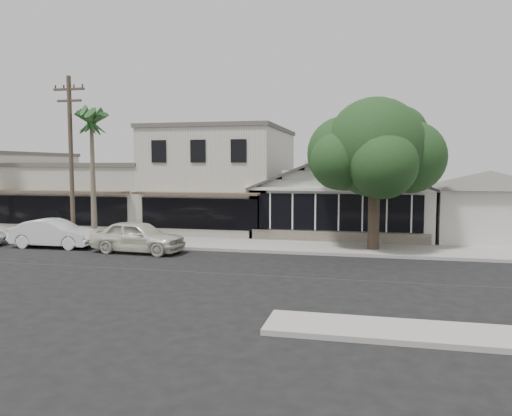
% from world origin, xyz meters
% --- Properties ---
extents(ground, '(140.00, 140.00, 0.00)m').
position_xyz_m(ground, '(0.00, 0.00, 0.00)').
color(ground, black).
rests_on(ground, ground).
extents(sidewalk_north, '(90.00, 3.50, 0.15)m').
position_xyz_m(sidewalk_north, '(-8.00, 6.75, 0.07)').
color(sidewalk_north, '#9E9991').
rests_on(sidewalk_north, ground).
extents(corner_shop, '(10.40, 8.60, 5.10)m').
position_xyz_m(corner_shop, '(5.00, 12.47, 2.62)').
color(corner_shop, silver).
rests_on(corner_shop, ground).
extents(side_cottage, '(6.00, 6.00, 3.00)m').
position_xyz_m(side_cottage, '(13.20, 11.50, 1.50)').
color(side_cottage, silver).
rests_on(side_cottage, ground).
extents(row_building_near, '(8.00, 10.00, 6.50)m').
position_xyz_m(row_building_near, '(-3.00, 13.50, 3.25)').
color(row_building_near, silver).
rests_on(row_building_near, ground).
extents(row_building_midnear, '(10.00, 10.00, 4.20)m').
position_xyz_m(row_building_midnear, '(-12.00, 13.50, 2.10)').
color(row_building_midnear, beige).
rests_on(row_building_midnear, ground).
extents(utility_pole, '(1.80, 0.24, 9.00)m').
position_xyz_m(utility_pole, '(-9.00, 5.20, 4.79)').
color(utility_pole, brown).
rests_on(utility_pole, ground).
extents(car_0, '(4.78, 2.21, 1.59)m').
position_xyz_m(car_0, '(-4.46, 3.71, 0.79)').
color(car_0, beige).
rests_on(car_0, ground).
extents(car_1, '(4.54, 1.70, 1.48)m').
position_xyz_m(car_1, '(-9.46, 4.15, 0.74)').
color(car_1, white).
rests_on(car_1, ground).
extents(shade_tree, '(6.85, 6.19, 7.60)m').
position_xyz_m(shade_tree, '(6.77, 6.74, 5.00)').
color(shade_tree, '#493C2C').
rests_on(shade_tree, ground).
extents(palm_east, '(2.76, 2.76, 7.69)m').
position_xyz_m(palm_east, '(-8.00, 5.64, 6.61)').
color(palm_east, '#726651').
rests_on(palm_east, ground).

